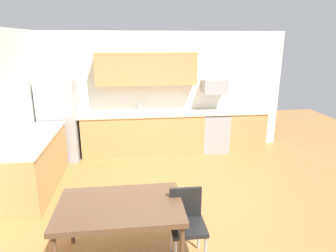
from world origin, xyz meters
name	(u,v)px	position (x,y,z in m)	size (l,w,h in m)	color
ground_plane	(176,204)	(0.00, 0.00, 0.00)	(12.00, 12.00, 0.00)	#9E6B38
wall_back	(159,92)	(0.00, 2.65, 1.35)	(5.80, 0.10, 2.70)	white
cabinet_run_back	(143,134)	(-0.40, 2.30, 0.45)	(2.69, 0.60, 0.90)	tan
cabinet_run_back_right	(244,130)	(1.97, 2.30, 0.45)	(0.86, 0.60, 0.90)	tan
cabinet_run_left	(37,164)	(-2.30, 0.80, 0.45)	(0.60, 2.00, 0.90)	tan
countertop_back	(161,113)	(0.00, 2.30, 0.92)	(4.80, 0.64, 0.04)	beige
countertop_left	(33,139)	(-2.30, 0.80, 0.92)	(0.64, 2.00, 0.04)	beige
upper_cabinets_back	(146,69)	(-0.30, 2.43, 1.90)	(2.20, 0.34, 0.70)	tan
refrigerator	(60,120)	(-2.18, 2.22, 0.87)	(0.76, 0.70, 1.73)	#9EA0A5
oven_range	(214,131)	(1.24, 2.30, 0.46)	(0.60, 0.60, 0.91)	#999BA0
microwave	(215,86)	(1.24, 2.40, 1.49)	(0.54, 0.36, 0.32)	#9EA0A5
sink_basin	(140,116)	(-0.47, 2.30, 0.88)	(0.48, 0.40, 0.14)	#A5A8AD
sink_faucet	(140,107)	(-0.47, 2.48, 1.04)	(0.02, 0.02, 0.24)	#B2B5BA
dining_table	(120,209)	(-0.81, -1.16, 0.68)	(1.40, 0.90, 0.74)	brown
chair_near_table	(187,219)	(-0.05, -1.18, 0.50)	(0.40, 0.40, 0.85)	black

